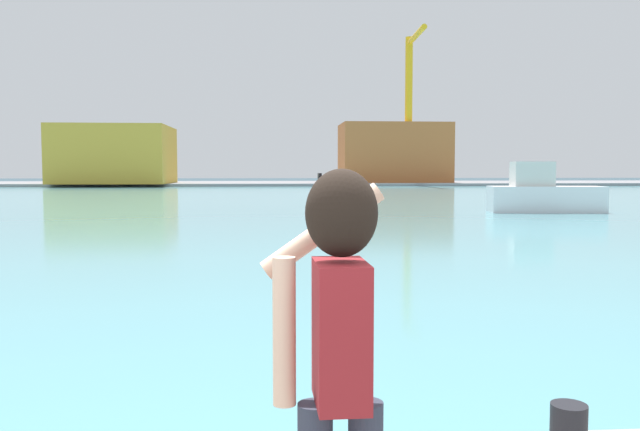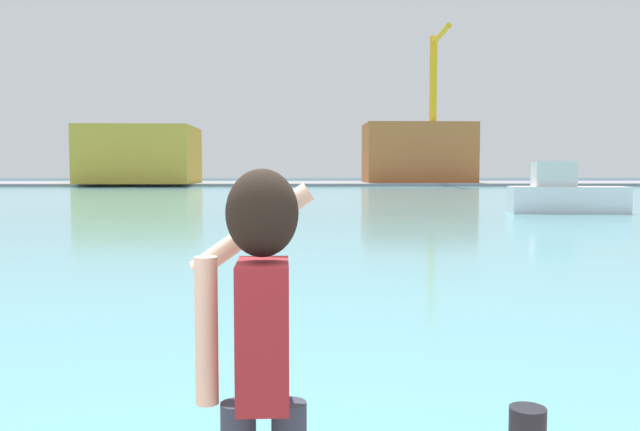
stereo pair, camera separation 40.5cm
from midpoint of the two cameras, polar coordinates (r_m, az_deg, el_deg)
ground_plane at (r=52.19m, az=-2.44°, el=1.59°), size 220.00×220.00×0.00m
harbor_water at (r=54.19m, az=-2.42°, el=1.69°), size 140.00×100.00×0.02m
far_shore_dock at (r=94.16m, az=-2.25°, el=2.79°), size 140.00×20.00×0.36m
person_photographer at (r=2.62m, az=-0.69°, el=-10.84°), size 0.52×0.55×1.74m
boat_moored at (r=35.53m, az=20.72°, el=1.71°), size 5.85×2.50×2.59m
warehouse_left at (r=90.50m, az=-15.12°, el=5.07°), size 14.24×13.06×7.44m
warehouse_right at (r=94.02m, az=8.59°, el=5.37°), size 14.94×9.45×8.24m
port_crane at (r=90.06m, az=10.00°, el=10.20°), size 1.23×10.81×19.55m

